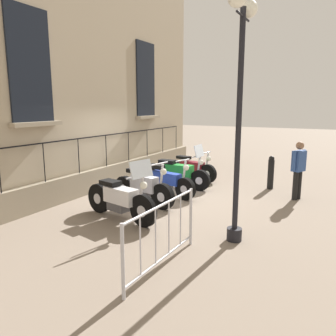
# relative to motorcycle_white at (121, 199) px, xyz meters

# --- Properties ---
(ground_plane) EXTENTS (60.00, 60.00, 0.00)m
(ground_plane) POSITION_rel_motorcycle_white_xyz_m (-0.27, 2.16, -0.47)
(ground_plane) COLOR gray
(building_facade) EXTENTS (0.82, 11.19, 7.47)m
(building_facade) POSITION_rel_motorcycle_white_xyz_m (-2.50, 2.16, 3.16)
(building_facade) COLOR tan
(building_facade) RESTS_ON ground_plane
(motorcycle_white) EXTENTS (2.12, 0.81, 1.40)m
(motorcycle_white) POSITION_rel_motorcycle_white_xyz_m (0.00, 0.00, 0.00)
(motorcycle_white) COLOR black
(motorcycle_white) RESTS_ON ground_plane
(motorcycle_silver) EXTENTS (1.95, 0.69, 1.14)m
(motorcycle_silver) POSITION_rel_motorcycle_white_xyz_m (-0.16, 1.19, -0.04)
(motorcycle_silver) COLOR black
(motorcycle_silver) RESTS_ON ground_plane
(motorcycle_blue) EXTENTS (2.08, 0.73, 1.08)m
(motorcycle_blue) POSITION_rel_motorcycle_white_xyz_m (-0.11, 2.22, -0.07)
(motorcycle_blue) COLOR black
(motorcycle_blue) RESTS_ON ground_plane
(motorcycle_green) EXTENTS (2.15, 0.67, 1.37)m
(motorcycle_green) POSITION_rel_motorcycle_white_xyz_m (-0.16, 3.13, -0.02)
(motorcycle_green) COLOR black
(motorcycle_green) RESTS_ON ground_plane
(motorcycle_maroon) EXTENTS (1.98, 0.73, 1.01)m
(motorcycle_maroon) POSITION_rel_motorcycle_white_xyz_m (-0.24, 4.30, -0.07)
(motorcycle_maroon) COLOR black
(motorcycle_maroon) RESTS_ON ground_plane
(lamppost) EXTENTS (0.30, 1.00, 4.29)m
(lamppost) POSITION_rel_motorcycle_white_xyz_m (2.56, 0.06, 2.28)
(lamppost) COLOR black
(lamppost) RESTS_ON ground_plane
(crowd_barrier) EXTENTS (0.10, 2.05, 1.05)m
(crowd_barrier) POSITION_rel_motorcycle_white_xyz_m (1.88, -1.48, 0.10)
(crowd_barrier) COLOR #B7B7BF
(crowd_barrier) RESTS_ON ground_plane
(bollard) EXTENTS (0.18, 0.18, 1.01)m
(bollard) POSITION_rel_motorcycle_white_xyz_m (2.37, 4.34, 0.04)
(bollard) COLOR black
(bollard) RESTS_ON ground_plane
(pedestrian_standing) EXTENTS (0.35, 0.49, 1.56)m
(pedestrian_standing) POSITION_rel_motorcycle_white_xyz_m (3.22, 3.52, 0.40)
(pedestrian_standing) COLOR black
(pedestrian_standing) RESTS_ON ground_plane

